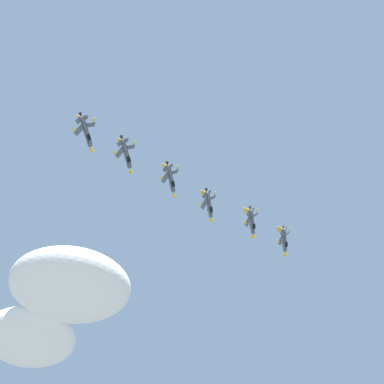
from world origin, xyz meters
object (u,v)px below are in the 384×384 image
Objects in this scene: fighter_jet_right_wing at (209,205)px; fighter_jet_left_outer at (171,179)px; fighter_jet_lead at (284,240)px; fighter_jet_right_outer at (126,154)px; fighter_jet_left_wing at (252,222)px; fighter_jet_trail_slot at (86,132)px.

fighter_jet_left_outer is at bearing -133.91° from fighter_jet_right_wing.
fighter_jet_right_outer reaches higher than fighter_jet_lead.
fighter_jet_right_wing reaches higher than fighter_jet_left_wing.
fighter_jet_trail_slot is (-83.70, -39.70, 2.28)m from fighter_jet_lead.
fighter_jet_left_outer is 19.89m from fighter_jet_right_outer.
fighter_jet_left_wing is 1.00× the size of fighter_jet_right_wing.
fighter_jet_left_wing is at bearing -136.52° from fighter_jet_lead.
fighter_jet_left_wing is 1.00× the size of fighter_jet_trail_slot.
fighter_jet_left_outer is at bearing -140.20° from fighter_jet_left_wing.
fighter_jet_lead is 56.00m from fighter_jet_left_outer.
fighter_jet_trail_slot is at bearing -139.31° from fighter_jet_left_wing.
fighter_jet_left_wing is 1.00× the size of fighter_jet_right_outer.
fighter_jet_right_outer is at bearing -137.31° from fighter_jet_left_outer.
fighter_jet_lead is 17.65m from fighter_jet_left_wing.
fighter_jet_lead is 1.00× the size of fighter_jet_right_outer.
fighter_jet_right_wing is 19.01m from fighter_jet_left_outer.
fighter_jet_right_wing is (-18.67, -6.02, 0.60)m from fighter_jet_left_wing.
fighter_jet_left_outer is 36.66m from fighter_jet_trail_slot.
fighter_jet_left_outer is (-35.06, -15.58, 1.76)m from fighter_jet_left_wing.
fighter_jet_right_wing is 1.00× the size of fighter_jet_right_outer.
fighter_jet_lead is at bearing 38.34° from fighter_jet_right_wing.
fighter_jet_right_wing is 1.00× the size of fighter_jet_trail_slot.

